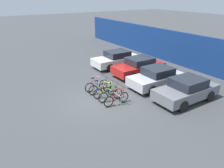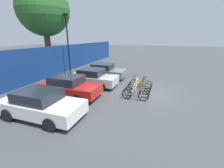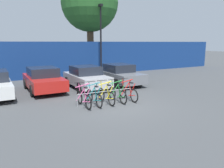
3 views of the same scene
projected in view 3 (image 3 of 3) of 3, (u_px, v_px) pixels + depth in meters
The scene contains 13 objects.
ground_plane at pixel (117, 105), 10.10m from camera, with size 120.00×120.00×0.00m, color #424447.
hoarding_wall at pixel (59, 60), 17.97m from camera, with size 36.00×0.16×2.92m, color navy.
bike_rack at pixel (106, 93), 10.48m from camera, with size 2.93×0.04×0.57m.
bicycle_pink at pixel (84, 99), 9.80m from camera, with size 0.68×1.71×1.05m.
bicycle_teal at pixel (94, 97), 10.05m from camera, with size 0.68×1.71×1.05m.
bicycle_yellow at pixel (106, 96), 10.35m from camera, with size 0.68×1.71×1.05m.
bicycle_green at pixel (117, 94), 10.65m from camera, with size 0.68×1.71×1.05m.
bicycle_red at pixel (128, 93), 10.94m from camera, with size 0.68×1.71×1.05m.
car_red at pixel (43, 79), 13.00m from camera, with size 1.91×4.15×1.40m.
car_silver at pixel (86, 77), 13.78m from camera, with size 1.91×3.91×1.40m.
car_grey at pixel (119, 74), 15.02m from camera, with size 1.91×4.06×1.40m.
lamp_post at pixel (101, 37), 18.40m from camera, with size 0.24×0.44×5.96m.
tree_behind_hoarding at pixel (90, 3), 20.34m from camera, with size 5.32×5.32×9.14m.
Camera 3 is at (-4.93, -8.40, 2.87)m, focal length 35.00 mm.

